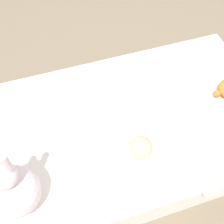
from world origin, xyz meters
TOP-DOWN VIEW (x-y plane):
  - ground_plane at (0.00, 0.00)m, footprint 12.00×12.00m
  - bed_mattress at (0.00, 0.00)m, footprint 1.57×0.89m
  - burp_cloth at (-0.04, 0.20)m, footprint 0.24×0.22m
  - swaddled_baby at (0.05, -0.05)m, footprint 0.30×0.60m
  - pillow at (-0.38, 0.28)m, footprint 0.34×0.40m
  - bunny_plush at (0.52, 0.25)m, footprint 0.21×0.21m

SIDE VIEW (x-z plane):
  - ground_plane at x=0.00m, z-range 0.00..0.00m
  - bed_mattress at x=0.00m, z-range 0.00..0.16m
  - burp_cloth at x=-0.04m, z-range 0.16..0.18m
  - pillow at x=-0.38m, z-range 0.16..0.25m
  - swaddled_baby at x=0.05m, z-range 0.16..0.30m
  - bunny_plush at x=0.52m, z-range 0.10..0.47m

